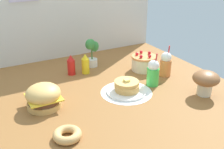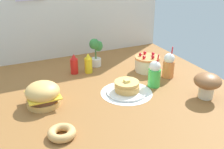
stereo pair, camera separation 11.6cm
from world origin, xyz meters
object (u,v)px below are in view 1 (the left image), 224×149
(pancake_stack, at_px, (127,87))
(mustard_bottle, at_px, (85,64))
(burger, at_px, (44,96))
(ketchup_bottle, at_px, (71,65))
(donut_pink_glaze, at_px, (67,135))
(cream_soda_cup, at_px, (153,73))
(orange_float_cup, at_px, (166,64))
(mushroom_stool, at_px, (206,80))
(layer_cake, at_px, (144,63))
(potted_plant, at_px, (92,51))

(pancake_stack, xyz_separation_m, mustard_bottle, (-0.13, 0.48, 0.04))
(burger, bearing_deg, ketchup_bottle, 49.97)
(burger, xyz_separation_m, pancake_stack, (0.61, -0.09, -0.04))
(ketchup_bottle, bearing_deg, mustard_bottle, -16.58)
(ketchup_bottle, bearing_deg, donut_pink_glaze, -112.33)
(burger, bearing_deg, cream_soda_cup, -5.06)
(ketchup_bottle, relative_size, cream_soda_cup, 0.67)
(orange_float_cup, xyz_separation_m, mushroom_stool, (0.04, -0.42, 0.01))
(orange_float_cup, distance_m, mushroom_stool, 0.42)
(layer_cake, distance_m, ketchup_bottle, 0.65)
(pancake_stack, xyz_separation_m, ketchup_bottle, (-0.25, 0.52, 0.04))
(burger, bearing_deg, layer_cake, 12.47)
(layer_cake, height_order, mustard_bottle, mustard_bottle)
(ketchup_bottle, height_order, cream_soda_cup, cream_soda_cup)
(potted_plant, bearing_deg, orange_float_cup, -46.81)
(mustard_bottle, relative_size, mushroom_stool, 0.91)
(donut_pink_glaze, bearing_deg, burger, 92.45)
(pancake_stack, bearing_deg, cream_soda_cup, 2.65)
(donut_pink_glaze, xyz_separation_m, potted_plant, (0.58, 0.93, 0.12))
(ketchup_bottle, height_order, mustard_bottle, same)
(orange_float_cup, height_order, donut_pink_glaze, orange_float_cup)
(cream_soda_cup, relative_size, mushroom_stool, 1.36)
(orange_float_cup, height_order, potted_plant, potted_plant)
(burger, height_order, cream_soda_cup, cream_soda_cup)
(donut_pink_glaze, bearing_deg, ketchup_bottle, 67.67)
(mustard_bottle, relative_size, cream_soda_cup, 0.67)
(ketchup_bottle, relative_size, orange_float_cup, 0.67)
(burger, relative_size, orange_float_cup, 0.88)
(ketchup_bottle, xyz_separation_m, donut_pink_glaze, (-0.34, -0.84, -0.06))
(pancake_stack, bearing_deg, mushroom_stool, -31.81)
(burger, xyz_separation_m, donut_pink_glaze, (0.02, -0.41, -0.05))
(cream_soda_cup, bearing_deg, mustard_bottle, 128.77)
(orange_float_cup, bearing_deg, mustard_bottle, 147.50)
(burger, distance_m, mustard_bottle, 0.62)
(cream_soda_cup, height_order, donut_pink_glaze, cream_soda_cup)
(layer_cake, relative_size, orange_float_cup, 0.83)
(burger, height_order, potted_plant, potted_plant)
(burger, relative_size, mushroom_stool, 1.21)
(layer_cake, bearing_deg, orange_float_cup, -64.17)
(ketchup_bottle, distance_m, mustard_bottle, 0.12)
(orange_float_cup, bearing_deg, potted_plant, 133.19)
(mustard_bottle, bearing_deg, pancake_stack, -74.88)
(mustard_bottle, xyz_separation_m, orange_float_cup, (0.59, -0.37, 0.02))
(mushroom_stool, bearing_deg, potted_plant, 118.84)
(pancake_stack, distance_m, orange_float_cup, 0.47)
(orange_float_cup, relative_size, potted_plant, 0.98)
(orange_float_cup, bearing_deg, layer_cake, 115.83)
(potted_plant, bearing_deg, cream_soda_cup, -66.51)
(burger, xyz_separation_m, ketchup_bottle, (0.36, 0.43, 0.00))
(ketchup_bottle, distance_m, potted_plant, 0.26)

